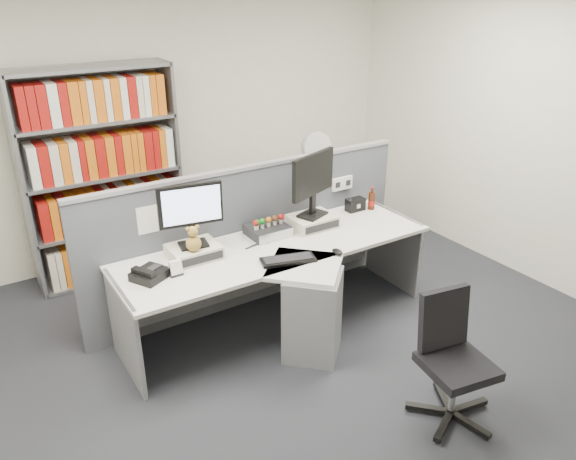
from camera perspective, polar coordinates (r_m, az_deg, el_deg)
ground at (r=4.28m, az=4.82°, el=-14.41°), size 5.50×5.50×0.00m
room_shell at (r=3.46m, az=5.86°, el=9.48°), size 5.04×5.54×2.72m
partition at (r=4.84m, az=-3.76°, el=-0.47°), size 3.00×0.08×1.27m
desk at (r=4.42m, az=0.38°, el=-5.74°), size 2.60×1.20×0.72m
monitor_riser_left at (r=4.31m, az=-9.59°, el=-2.19°), size 0.38×0.31×0.10m
monitor_riser_right at (r=4.79m, az=2.52°, el=0.92°), size 0.38×0.31×0.10m
monitor_left at (r=4.18m, az=-9.92°, el=2.05°), size 0.48×0.19×0.49m
monitor_right at (r=4.66m, az=2.58°, el=5.19°), size 0.52×0.24×0.55m
desktop_pc at (r=4.63m, az=-2.09°, el=-0.04°), size 0.32×0.29×0.09m
figurines at (r=4.57m, az=-2.20°, el=0.92°), size 0.29×0.05×0.09m
keyboard at (r=4.21m, az=-0.00°, el=-3.04°), size 0.44×0.27×0.03m
mouse at (r=4.33m, az=5.08°, el=-2.25°), size 0.07×0.11×0.04m
desk_phone at (r=4.08m, az=-13.99°, el=-4.41°), size 0.30×0.29×0.10m
desk_calendar at (r=4.08m, az=-11.44°, el=-3.93°), size 0.10×0.07×0.12m
plush_toy at (r=4.18m, az=-9.67°, el=-1.05°), size 0.12×0.12×0.20m
speaker at (r=5.16m, az=6.90°, el=2.61°), size 0.17×0.10×0.12m
cola_bottle at (r=5.21m, az=8.55°, el=2.96°), size 0.07×0.07×0.22m
shelving_unit at (r=5.47m, az=-18.41°, el=4.97°), size 1.41×0.40×2.00m
filing_cabinet at (r=6.12m, az=2.74°, el=1.96°), size 0.45×0.61×0.70m
desk_fan at (r=5.89m, az=2.88°, el=8.12°), size 0.32×0.19×0.53m
office_chair at (r=3.82m, az=16.39°, el=-12.13°), size 0.57×0.56×0.86m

